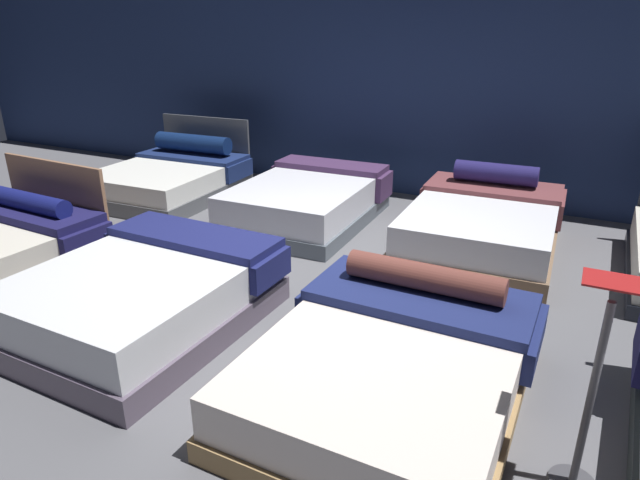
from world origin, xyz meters
The scene contains 8 objects.
ground_plane centered at (0.00, 0.00, -0.01)m, with size 18.00×18.00×0.02m, color #5B5B60.
showroom_back_wall centered at (0.00, 3.33, 1.75)m, with size 18.00×0.06×3.50m, color navy.
bed_1 centered at (-1.03, -1.12, 0.26)m, with size 1.64×1.94×0.58m.
bed_2 centered at (1.02, -1.10, 0.23)m, with size 1.65×2.04×0.69m.
bed_4 centered at (-3.24, 1.75, 0.25)m, with size 1.69×2.03×0.97m.
bed_5 centered at (-1.05, 1.65, 0.25)m, with size 1.56×2.10×0.56m.
bed_6 centered at (1.04, 1.69, 0.27)m, with size 1.56×2.16×0.80m.
price_sign centered at (2.13, -1.38, 0.47)m, with size 0.28×0.24×1.19m.
Camera 1 is at (1.93, -3.94, 2.25)m, focal length 30.69 mm.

